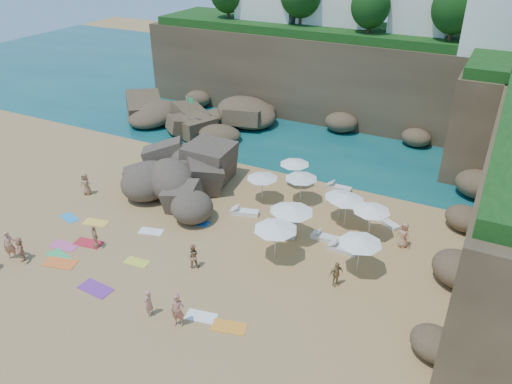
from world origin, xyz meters
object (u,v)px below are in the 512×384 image
at_px(parasol_2, 301,176).
at_px(parasol_0, 295,162).
at_px(person_stand_5, 173,152).
at_px(rock_outcrop, 176,190).
at_px(person_stand_0, 9,245).
at_px(flag_pole, 189,112).
at_px(person_stand_1, 193,256).
at_px(person_stand_6, 148,303).
at_px(person_stand_3, 336,274).
at_px(person_stand_2, 229,158).
at_px(person_stand_4, 404,235).
at_px(parasol_1, 262,176).
at_px(lounger_0, 245,212).

bearing_deg(parasol_2, parasol_0, 124.05).
relative_size(parasol_2, person_stand_5, 1.48).
distance_m(rock_outcrop, person_stand_0, 12.06).
bearing_deg(flag_pole, person_stand_0, -87.43).
relative_size(person_stand_1, person_stand_6, 0.98).
distance_m(person_stand_0, person_stand_3, 19.04).
height_order(flag_pole, parasol_2, flag_pole).
relative_size(parasol_2, person_stand_3, 1.52).
relative_size(person_stand_2, person_stand_6, 0.99).
bearing_deg(person_stand_4, parasol_1, -165.37).
bearing_deg(rock_outcrop, parasol_0, 32.08).
relative_size(rock_outcrop, person_stand_4, 5.23).
bearing_deg(lounger_0, person_stand_3, -45.07).
height_order(parasol_0, parasol_2, parasol_2).
bearing_deg(parasol_1, person_stand_6, -89.22).
height_order(rock_outcrop, person_stand_6, rock_outcrop).
xyz_separation_m(person_stand_1, person_stand_2, (-4.86, 12.56, 0.01)).
bearing_deg(person_stand_0, person_stand_5, 49.14).
bearing_deg(person_stand_0, person_stand_2, 33.71).
height_order(parasol_2, person_stand_1, parasol_2).
bearing_deg(person_stand_5, person_stand_4, -5.07).
distance_m(person_stand_3, person_stand_4, 5.93).
relative_size(lounger_0, person_stand_1, 1.26).
bearing_deg(parasol_0, person_stand_2, 174.44).
height_order(person_stand_0, person_stand_6, person_stand_0).
bearing_deg(person_stand_5, rock_outcrop, -47.03).
height_order(rock_outcrop, parasol_2, parasol_2).
bearing_deg(parasol_1, person_stand_4, -6.65).
relative_size(lounger_0, person_stand_2, 1.25).
bearing_deg(person_stand_5, flag_pole, 112.59).
distance_m(lounger_0, person_stand_1, 6.55).
relative_size(rock_outcrop, person_stand_6, 5.67).
height_order(parasol_2, lounger_0, parasol_2).
height_order(parasol_1, person_stand_0, parasol_1).
bearing_deg(lounger_0, rock_outcrop, 156.72).
distance_m(parasol_0, parasol_2, 2.48).
distance_m(parasol_1, person_stand_2, 6.29).
bearing_deg(person_stand_5, person_stand_3, -22.09).
bearing_deg(flag_pole, person_stand_4, -21.76).
bearing_deg(parasol_2, person_stand_6, -99.17).
relative_size(rock_outcrop, person_stand_1, 5.78).
distance_m(person_stand_0, person_stand_5, 15.64).
height_order(rock_outcrop, flag_pole, flag_pole).
xyz_separation_m(person_stand_2, person_stand_6, (5.09, -16.93, 0.01)).
xyz_separation_m(rock_outcrop, parasol_1, (6.45, 1.57, 1.93)).
distance_m(parasol_2, person_stand_3, 9.46).
relative_size(parasol_0, person_stand_1, 1.47).
xyz_separation_m(parasol_0, parasol_1, (-1.10, -3.16, -0.00)).
xyz_separation_m(lounger_0, person_stand_2, (-4.71, 6.03, 0.62)).
relative_size(rock_outcrop, parasol_1, 3.94).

